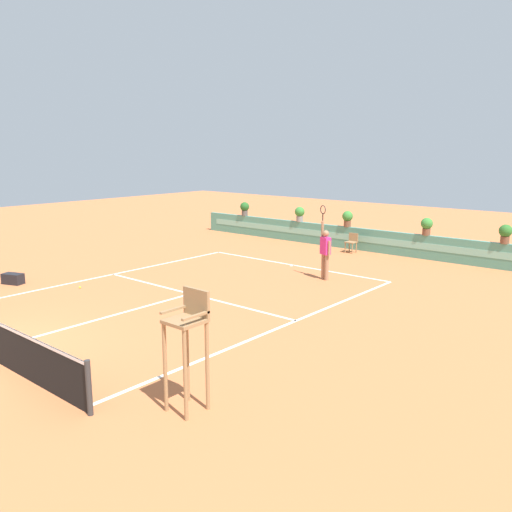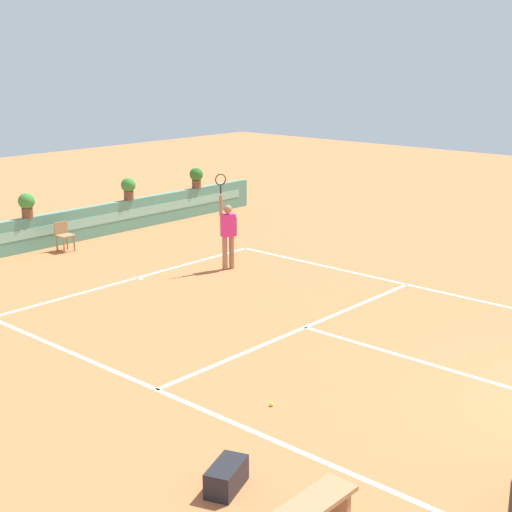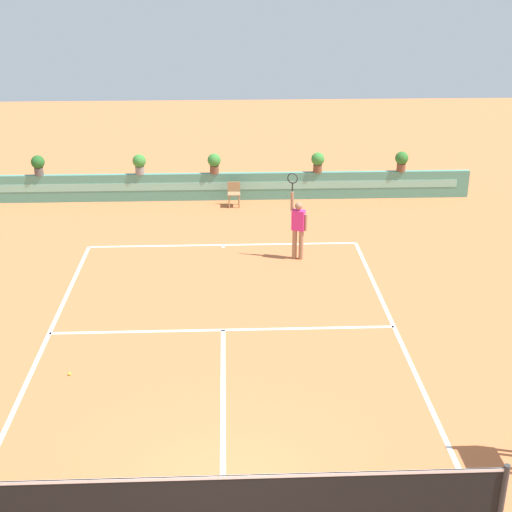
{
  "view_description": "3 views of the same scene",
  "coord_description": "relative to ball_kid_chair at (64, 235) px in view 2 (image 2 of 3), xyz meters",
  "views": [
    {
      "loc": [
        11.99,
        -4.54,
        4.49
      ],
      "look_at": [
        0.88,
        8.57,
        1.0
      ],
      "focal_mm": 37.16,
      "sensor_mm": 36.0,
      "label": 1
    },
    {
      "loc": [
        -11.83,
        -2.79,
        5.54
      ],
      "look_at": [
        0.88,
        8.57,
        1.0
      ],
      "focal_mm": 52.92,
      "sensor_mm": 36.0,
      "label": 2
    },
    {
      "loc": [
        0.15,
        -8.94,
        8.29
      ],
      "look_at": [
        0.88,
        8.57,
        1.0
      ],
      "focal_mm": 51.02,
      "sensor_mm": 36.0,
      "label": 3
    }
  ],
  "objects": [
    {
      "name": "ground_plane",
      "position": [
        -0.39,
        -9.66,
        -0.48
      ],
      "size": [
        60.0,
        60.0,
        0.0
      ],
      "primitive_type": "plane",
      "color": "#C66B3D"
    },
    {
      "name": "court_lines",
      "position": [
        -0.39,
        -8.94,
        -0.47
      ],
      "size": [
        8.32,
        11.94,
        0.01
      ],
      "color": "white",
      "rests_on": "ground"
    },
    {
      "name": "back_wall_barrier",
      "position": [
        -0.39,
        0.73,
        0.02
      ],
      "size": [
        18.0,
        0.21,
        1.0
      ],
      "color": "#4C8E7A",
      "rests_on": "ground"
    },
    {
      "name": "ball_kid_chair",
      "position": [
        0.0,
        0.0,
        0.0
      ],
      "size": [
        0.44,
        0.44,
        0.85
      ],
      "color": "#99754C",
      "rests_on": "ground"
    },
    {
      "name": "gear_bag",
      "position": [
        -5.89,
        -12.27,
        -0.3
      ],
      "size": [
        0.78,
        0.58,
        0.36
      ],
      "primitive_type": "cube",
      "rotation": [
        0.0,
        0.0,
        0.35
      ],
      "color": "black",
      "rests_on": "ground"
    },
    {
      "name": "tennis_player",
      "position": [
        1.8,
        -4.92,
        0.57
      ],
      "size": [
        0.59,
        0.34,
        2.58
      ],
      "color": "#9E7051",
      "rests_on": "ground"
    },
    {
      "name": "tennis_ball_near_baseline",
      "position": [
        -3.65,
        -11.13,
        -0.44
      ],
      "size": [
        0.07,
        0.07,
        0.07
      ],
      "primitive_type": "sphere",
      "color": "#CCE033",
      "rests_on": "ground"
    },
    {
      "name": "potted_plant_centre",
      "position": [
        -0.69,
        0.73,
        0.93
      ],
      "size": [
        0.48,
        0.48,
        0.72
      ],
      "color": "brown",
      "rests_on": "back_wall_barrier"
    },
    {
      "name": "potted_plant_far_right",
      "position": [
        6.08,
        0.73,
        0.93
      ],
      "size": [
        0.48,
        0.48,
        0.72
      ],
      "color": "brown",
      "rests_on": "back_wall_barrier"
    },
    {
      "name": "potted_plant_right",
      "position": [
        3.04,
        0.73,
        0.93
      ],
      "size": [
        0.48,
        0.48,
        0.72
      ],
      "color": "brown",
      "rests_on": "back_wall_barrier"
    }
  ]
}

